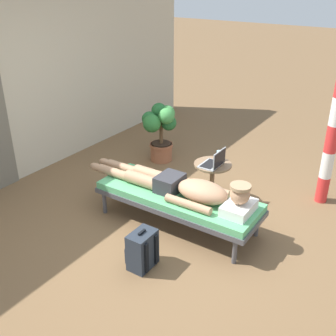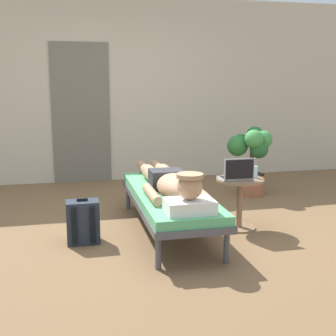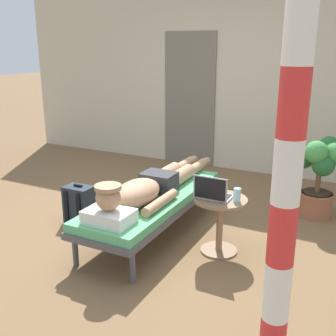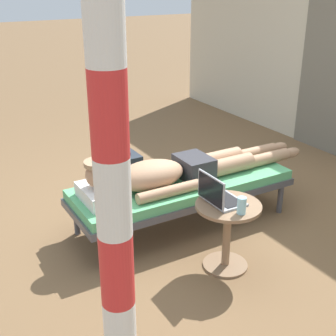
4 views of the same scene
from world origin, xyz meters
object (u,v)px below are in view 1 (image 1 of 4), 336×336
laptop (214,162)px  backpack (142,250)px  side_table (212,175)px  lounge_chair (177,198)px  person_reclining (184,187)px  drink_glass (219,155)px  potted_plant (160,128)px

laptop → backpack: laptop is taller
side_table → backpack: bearing=-178.1°
side_table → backpack: (-1.57, -0.05, -0.16)m
lounge_chair → person_reclining: person_reclining is taller
drink_glass → potted_plant: (0.50, 1.26, -0.04)m
potted_plant → laptop: bearing=-118.7°
lounge_chair → backpack: (-0.85, -0.12, -0.15)m
laptop → drink_glass: (0.21, 0.05, 0.00)m
lounge_chair → side_table: (0.72, -0.07, 0.01)m
side_table → lounge_chair: bearing=174.5°
drink_glass → person_reclining: bearing=-178.8°
lounge_chair → backpack: backpack is taller
person_reclining → side_table: size_ratio=4.15×
laptop → potted_plant: (0.71, 1.31, -0.04)m
laptop → side_table: bearing=40.5°
potted_plant → lounge_chair: bearing=-139.3°
laptop → backpack: bearing=-180.0°
person_reclining → laptop: (0.66, -0.03, 0.06)m
lounge_chair → backpack: bearing=-171.8°
backpack → side_table: bearing=1.9°
person_reclining → side_table: (0.72, 0.02, -0.16)m
lounge_chair → side_table: 0.73m
person_reclining → potted_plant: 1.88m
drink_glass → backpack: 1.76m
side_table → drink_glass: (0.15, -0.01, 0.23)m
drink_glass → laptop: bearing=-167.6°
side_table → laptop: laptop is taller
side_table → potted_plant: size_ratio=0.58×
side_table → drink_glass: drink_glass is taller
backpack → lounge_chair: bearing=8.2°
lounge_chair → laptop: size_ratio=6.31×
lounge_chair → person_reclining: size_ratio=0.90×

